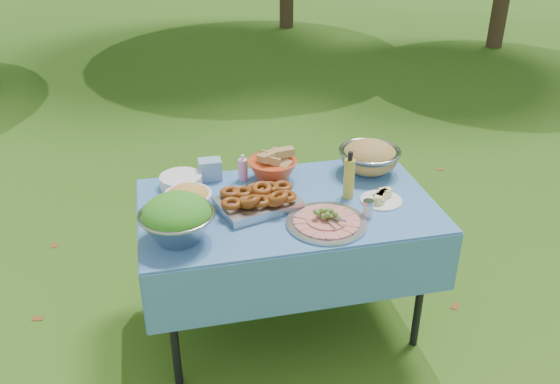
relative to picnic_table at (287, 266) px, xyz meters
The scene contains 14 objects.
ground 0.38m from the picnic_table, ahead, with size 80.00×80.00×0.00m, color #153609.
picnic_table is the anchor object (origin of this frame).
salad_bowl 0.77m from the picnic_table, 159.31° to the right, with size 0.34×0.34×0.22m, color #989BA0, non-canonical shape.
pasta_bowl_white 0.66m from the picnic_table, behind, with size 0.23×0.23×0.13m, color white, non-canonical shape.
plate_stack 0.72m from the picnic_table, 148.96° to the left, with size 0.22×0.22×0.06m, color white.
wipes_box 0.66m from the picnic_table, 133.41° to the left, with size 0.12×0.09×0.11m, color #81A8C8.
sanitizer_bottle 0.57m from the picnic_table, 118.68° to the left, with size 0.05×0.05×0.14m, color #FB97C9.
bread_bowl 0.54m from the picnic_table, 93.23° to the left, with size 0.26×0.26×0.18m, color #CE411C, non-canonical shape.
pasta_bowl_steel 0.75m from the picnic_table, 25.95° to the left, with size 0.33×0.33×0.18m, color #989BA0, non-canonical shape.
fried_tray 0.45m from the picnic_table, behind, with size 0.38×0.27×0.09m, color #ACACB1.
charcuterie_platter 0.50m from the picnic_table, 59.15° to the right, with size 0.38×0.38×0.09m, color #A4A6AA.
oil_bottle 0.60m from the picnic_table, ahead, with size 0.06×0.06×0.25m, color gold.
cheese_plate 0.63m from the picnic_table, ahead, with size 0.21×0.21×0.06m, color white.
shaker 0.58m from the picnic_table, 29.85° to the right, with size 0.05×0.05×0.08m, color silver.
Camera 1 is at (-0.60, -2.49, 2.23)m, focal length 38.00 mm.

